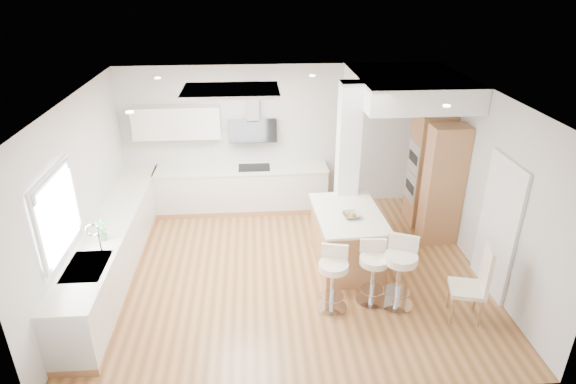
{
  "coord_description": "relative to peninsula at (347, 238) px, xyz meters",
  "views": [
    {
      "loc": [
        -0.48,
        -6.39,
        4.41
      ],
      "look_at": [
        0.02,
        0.4,
        1.21
      ],
      "focal_mm": 30.0,
      "sensor_mm": 36.0,
      "label": 1
    }
  ],
  "objects": [
    {
      "name": "ground",
      "position": [
        -0.95,
        -0.17,
        -0.47
      ],
      "size": [
        6.0,
        6.0,
        0.0
      ],
      "primitive_type": "plane",
      "color": "#A7703D",
      "rests_on": "ground"
    },
    {
      "name": "ceiling",
      "position": [
        -0.95,
        -0.17,
        -0.47
      ],
      "size": [
        6.0,
        5.0,
        0.02
      ],
      "primitive_type": "cube",
      "color": "white",
      "rests_on": "ground"
    },
    {
      "name": "wall_back",
      "position": [
        -0.95,
        2.33,
        0.93
      ],
      "size": [
        6.0,
        0.04,
        2.8
      ],
      "primitive_type": "cube",
      "color": "beige",
      "rests_on": "ground"
    },
    {
      "name": "wall_left",
      "position": [
        -3.95,
        -0.17,
        0.93
      ],
      "size": [
        0.04,
        5.0,
        2.8
      ],
      "primitive_type": "cube",
      "color": "beige",
      "rests_on": "ground"
    },
    {
      "name": "wall_right",
      "position": [
        2.05,
        -0.17,
        0.93
      ],
      "size": [
        0.04,
        5.0,
        2.8
      ],
      "primitive_type": "cube",
      "color": "beige",
      "rests_on": "ground"
    },
    {
      "name": "skylight",
      "position": [
        -1.74,
        0.43,
        2.3
      ],
      "size": [
        4.1,
        2.1,
        0.06
      ],
      "color": "white",
      "rests_on": "ground"
    },
    {
      "name": "window_left",
      "position": [
        -3.9,
        -1.07,
        1.22
      ],
      "size": [
        0.06,
        1.28,
        1.07
      ],
      "color": "white",
      "rests_on": "ground"
    },
    {
      "name": "doorway_right",
      "position": [
        2.03,
        -0.77,
        0.53
      ],
      "size": [
        0.05,
        1.0,
        2.1
      ],
      "color": "#4C433B",
      "rests_on": "ground"
    },
    {
      "name": "counter_left",
      "position": [
        -3.65,
        0.06,
        -0.01
      ],
      "size": [
        0.63,
        4.5,
        1.35
      ],
      "color": "#B67D4E",
      "rests_on": "ground"
    },
    {
      "name": "counter_back",
      "position": [
        -1.86,
        2.05,
        0.22
      ],
      "size": [
        3.62,
        0.63,
        2.5
      ],
      "color": "#B67D4E",
      "rests_on": "ground"
    },
    {
      "name": "pillar",
      "position": [
        0.1,
        0.78,
        0.93
      ],
      "size": [
        0.35,
        0.35,
        2.8
      ],
      "color": "white",
      "rests_on": "ground"
    },
    {
      "name": "soffit",
      "position": [
        1.15,
        1.23,
        2.13
      ],
      "size": [
        1.78,
        2.2,
        0.4
      ],
      "color": "white",
      "rests_on": "ground"
    },
    {
      "name": "oven_column",
      "position": [
        1.73,
        1.06,
        0.58
      ],
      "size": [
        0.63,
        1.21,
        2.1
      ],
      "color": "#B67D4E",
      "rests_on": "ground"
    },
    {
      "name": "peninsula",
      "position": [
        0.0,
        0.0,
        0.0
      ],
      "size": [
        1.08,
        1.57,
        1.0
      ],
      "rotation": [
        0.0,
        0.0,
        0.04
      ],
      "color": "#B67D4E",
      "rests_on": "ground"
    },
    {
      "name": "bar_stool_a",
      "position": [
        -0.4,
        -1.11,
        0.07
      ],
      "size": [
        0.52,
        0.52,
        0.96
      ],
      "rotation": [
        0.0,
        0.0,
        -0.23
      ],
      "color": "silver",
      "rests_on": "ground"
    },
    {
      "name": "bar_stool_b",
      "position": [
        0.18,
        -1.01,
        0.07
      ],
      "size": [
        0.47,
        0.47,
        0.96
      ],
      "rotation": [
        0.0,
        0.0,
        -0.09
      ],
      "color": "silver",
      "rests_on": "ground"
    },
    {
      "name": "bar_stool_c",
      "position": [
        0.53,
        -1.11,
        0.13
      ],
      "size": [
        0.63,
        0.63,
        1.07
      ],
      "rotation": [
        0.0,
        0.0,
        -0.41
      ],
      "color": "silver",
      "rests_on": "ground"
    },
    {
      "name": "dining_chair",
      "position": [
        1.47,
        -1.47,
        0.15
      ],
      "size": [
        0.55,
        0.55,
        1.15
      ],
      "rotation": [
        0.0,
        0.0,
        -0.25
      ],
      "color": "#F5E6C7",
      "rests_on": "ground"
    }
  ]
}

